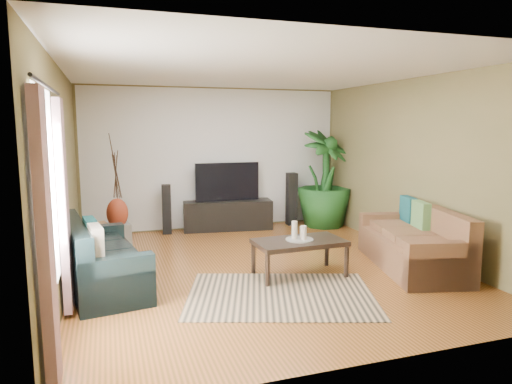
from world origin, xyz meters
name	(u,v)px	position (x,y,z in m)	size (l,w,h in m)	color
floor	(260,268)	(0.00, 0.00, 0.00)	(5.50, 5.50, 0.00)	#9E5629
ceiling	(261,70)	(0.00, 0.00, 2.70)	(5.50, 5.50, 0.00)	white
wall_back	(215,159)	(0.00, 2.75, 1.35)	(5.00, 5.00, 0.00)	brown
wall_front	(372,205)	(0.00, -2.75, 1.35)	(5.00, 5.00, 0.00)	brown
wall_left	(62,179)	(-2.50, 0.00, 1.35)	(5.50, 5.50, 0.00)	brown
wall_right	(415,167)	(2.50, 0.00, 1.35)	(5.50, 5.50, 0.00)	brown
backwall_panel	(215,159)	(0.00, 2.74, 1.35)	(4.90, 4.90, 0.00)	white
window_pane	(48,193)	(-2.48, -1.60, 1.40)	(1.80, 1.80, 0.00)	white
curtain_near	(46,242)	(-2.43, -2.35, 1.15)	(0.08, 0.35, 2.20)	gray
curtain_far	(63,207)	(-2.43, -0.85, 1.15)	(0.08, 0.35, 2.20)	gray
curtain_rod	(47,87)	(-2.43, -1.60, 2.30)	(0.03, 0.03, 1.90)	black
sofa_left	(104,253)	(-2.07, -0.11, 0.42)	(1.87, 0.80, 0.85)	black
sofa_right	(411,238)	(2.02, -0.62, 0.42)	(1.99, 0.90, 0.85)	brown
area_rug	(281,295)	(-0.11, -1.06, 0.01)	(2.16, 1.53, 0.01)	tan
coffee_table	(299,258)	(0.39, -0.46, 0.24)	(1.18, 0.64, 0.48)	black
candle_tray	(299,239)	(0.39, -0.46, 0.49)	(0.36, 0.36, 0.02)	gray
candle_tall	(295,230)	(0.33, -0.43, 0.62)	(0.08, 0.08, 0.24)	beige
candle_mid	(304,233)	(0.43, -0.50, 0.59)	(0.08, 0.08, 0.18)	beige
candle_short	(303,232)	(0.46, -0.40, 0.57)	(0.08, 0.08, 0.15)	silver
tv_stand	(228,215)	(0.18, 2.50, 0.28)	(1.68, 0.50, 0.56)	black
television	(227,182)	(0.18, 2.50, 0.92)	(1.23, 0.07, 0.73)	black
speaker_left	(167,209)	(-0.98, 2.50, 0.46)	(0.16, 0.18, 0.91)	black
speaker_right	(292,199)	(1.51, 2.50, 0.52)	(0.19, 0.21, 1.05)	black
potted_plant	(325,179)	(2.08, 2.19, 0.95)	(1.06, 1.06, 1.89)	#174718
plant_pot	(324,219)	(2.08, 2.19, 0.14)	(0.35, 0.35, 0.27)	black
pedestal	(118,235)	(-1.86, 1.86, 0.19)	(0.38, 0.38, 0.38)	gray
vase	(117,213)	(-1.86, 1.86, 0.55)	(0.35, 0.35, 0.49)	maroon
side_table	(92,243)	(-2.25, 1.16, 0.26)	(0.49, 0.49, 0.52)	brown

